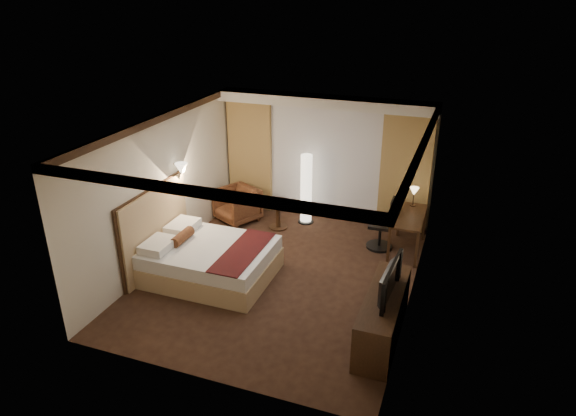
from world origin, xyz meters
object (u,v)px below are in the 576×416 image
(dresser, at_px, (383,316))
(television, at_px, (384,275))
(bed, at_px, (211,261))
(floor_lamp, at_px, (306,189))
(desk, at_px, (407,233))
(side_table, at_px, (278,215))
(office_chair, at_px, (381,223))
(armchair, at_px, (237,203))

(dresser, height_order, television, television)
(bed, xyz_separation_m, floor_lamp, (0.86, 2.70, 0.46))
(desk, relative_size, dresser, 0.68)
(bed, height_order, floor_lamp, floor_lamp)
(side_table, distance_m, floor_lamp, 0.80)
(side_table, xyz_separation_m, television, (2.71, -2.89, 0.74))
(bed, xyz_separation_m, office_chair, (2.58, 2.10, 0.22))
(armchair, bearing_deg, television, -10.89)
(bed, xyz_separation_m, desk, (3.09, 2.15, 0.07))
(bed, height_order, television, television)
(bed, bearing_deg, desk, 34.80)
(bed, relative_size, floor_lamp, 1.37)
(armchair, xyz_separation_m, office_chair, (3.14, -0.17, 0.12))
(office_chair, relative_size, dresser, 0.56)
(bed, xyz_separation_m, television, (3.11, -0.65, 0.73))
(bed, bearing_deg, dresser, -11.68)
(armchair, xyz_separation_m, dresser, (3.70, -2.92, -0.04))
(armchair, bearing_deg, office_chair, 24.46)
(dresser, distance_m, television, 0.67)
(desk, bearing_deg, television, -89.59)
(television, bearing_deg, bed, 81.57)
(dresser, xyz_separation_m, television, (-0.03, 0.00, 0.67))
(office_chair, bearing_deg, desk, 3.91)
(floor_lamp, relative_size, television, 1.44)
(floor_lamp, relative_size, desk, 1.20)
(office_chair, relative_size, television, 0.98)
(office_chair, bearing_deg, floor_lamp, 158.84)
(bed, height_order, dresser, dresser)
(desk, distance_m, television, 2.87)
(bed, height_order, office_chair, office_chair)
(bed, bearing_deg, side_table, 79.83)
(desk, bearing_deg, floor_lamp, 165.96)
(bed, distance_m, side_table, 2.27)
(floor_lamp, bearing_deg, television, -56.14)
(office_chair, distance_m, dresser, 2.81)
(dresser, bearing_deg, office_chair, 101.56)
(side_table, relative_size, office_chair, 0.57)
(bed, bearing_deg, television, -11.79)
(desk, bearing_deg, dresser, -88.97)
(bed, bearing_deg, office_chair, 39.14)
(office_chair, bearing_deg, television, -80.72)
(television, bearing_deg, armchair, 54.86)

